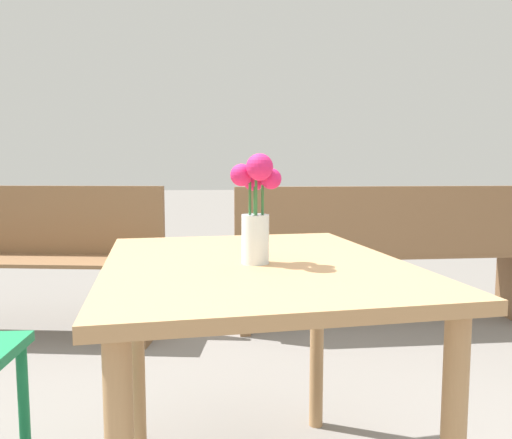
{
  "coord_description": "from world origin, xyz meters",
  "views": [
    {
      "loc": [
        -0.13,
        -1.28,
        0.96
      ],
      "look_at": [
        0.0,
        -0.04,
        0.83
      ],
      "focal_mm": 35.0,
      "sensor_mm": 36.0,
      "label": 1
    }
  ],
  "objects_px": {
    "table_front": "(254,297)",
    "bench_middle": "(389,250)",
    "bench_near": "(38,256)",
    "flower_vase": "(256,210)"
  },
  "relations": [
    {
      "from": "flower_vase",
      "to": "bench_middle",
      "type": "distance_m",
      "value": 1.88
    },
    {
      "from": "table_front",
      "to": "flower_vase",
      "type": "distance_m",
      "value": 0.24
    },
    {
      "from": "table_front",
      "to": "bench_near",
      "type": "relative_size",
      "value": 0.7
    },
    {
      "from": "flower_vase",
      "to": "bench_near",
      "type": "distance_m",
      "value": 2.04
    },
    {
      "from": "table_front",
      "to": "bench_near",
      "type": "height_order",
      "value": "bench_near"
    },
    {
      "from": "bench_near",
      "to": "bench_middle",
      "type": "relative_size",
      "value": 0.8
    },
    {
      "from": "table_front",
      "to": "bench_near",
      "type": "distance_m",
      "value": 1.97
    },
    {
      "from": "table_front",
      "to": "flower_vase",
      "type": "relative_size",
      "value": 3.74
    },
    {
      "from": "table_front",
      "to": "bench_middle",
      "type": "bearing_deg",
      "value": 57.98
    },
    {
      "from": "table_front",
      "to": "flower_vase",
      "type": "height_order",
      "value": "flower_vase"
    }
  ]
}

